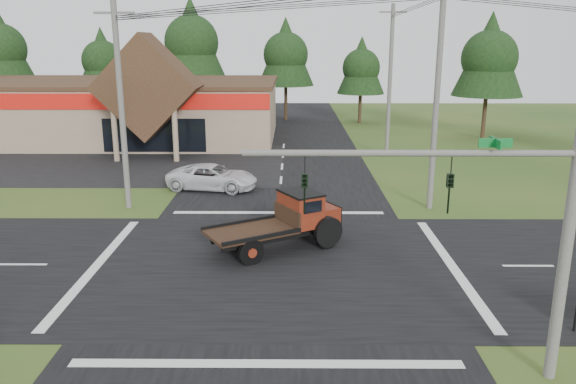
{
  "coord_description": "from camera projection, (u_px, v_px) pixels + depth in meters",
  "views": [
    {
      "loc": [
        0.69,
        -20.6,
        8.57
      ],
      "look_at": [
        0.52,
        3.03,
        2.2
      ],
      "focal_mm": 35.0,
      "sensor_mm": 36.0,
      "label": 1
    }
  ],
  "objects": [
    {
      "name": "parking_apron",
      "position": [
        89.0,
        163.0,
        40.56
      ],
      "size": [
        28.0,
        14.0,
        0.02
      ],
      "primitive_type": "cube",
      "color": "black",
      "rests_on": "ground"
    },
    {
      "name": "utility_pole_ne",
      "position": [
        437.0,
        96.0,
        28.26
      ],
      "size": [
        2.0,
        0.3,
        11.5
      ],
      "color": "#595651",
      "rests_on": "ground"
    },
    {
      "name": "tree_row_c",
      "position": [
        191.0,
        40.0,
        59.51
      ],
      "size": [
        7.28,
        7.28,
        13.13
      ],
      "color": "#332316",
      "rests_on": "ground"
    },
    {
      "name": "tree_row_d",
      "position": [
        286.0,
        52.0,
        60.75
      ],
      "size": [
        6.16,
        6.16,
        11.11
      ],
      "color": "#332316",
      "rests_on": "ground"
    },
    {
      "name": "cvs_building",
      "position": [
        109.0,
        108.0,
        50.06
      ],
      "size": [
        30.4,
        18.2,
        9.19
      ],
      "color": "gray",
      "rests_on": "ground"
    },
    {
      "name": "tree_row_b",
      "position": [
        102.0,
        59.0,
        61.07
      ],
      "size": [
        5.6,
        5.6,
        10.1
      ],
      "color": "#332316",
      "rests_on": "ground"
    },
    {
      "name": "tree_row_a",
      "position": [
        0.0,
        46.0,
        58.85
      ],
      "size": [
        6.72,
        6.72,
        12.12
      ],
      "color": "#332316",
      "rests_on": "ground"
    },
    {
      "name": "road_ew",
      "position": [
        274.0,
        265.0,
        22.12
      ],
      "size": [
        120.0,
        12.0,
        0.02
      ],
      "primitive_type": "cube",
      "color": "black",
      "rests_on": "ground"
    },
    {
      "name": "antique_flatbed_truck",
      "position": [
        277.0,
        222.0,
        23.53
      ],
      "size": [
        6.16,
        4.88,
        2.44
      ],
      "primitive_type": null,
      "rotation": [
        0.0,
        0.0,
        -1.04
      ],
      "color": "#5E1B0D",
      "rests_on": "ground"
    },
    {
      "name": "tree_row_e",
      "position": [
        361.0,
        66.0,
        59.12
      ],
      "size": [
        5.04,
        5.04,
        9.09
      ],
      "color": "#332316",
      "rests_on": "ground"
    },
    {
      "name": "ground",
      "position": [
        274.0,
        266.0,
        22.12
      ],
      "size": [
        120.0,
        120.0,
        0.0
      ],
      "primitive_type": "plane",
      "color": "#2B4B1A",
      "rests_on": "ground"
    },
    {
      "name": "white_pickup",
      "position": [
        212.0,
        177.0,
        33.39
      ],
      "size": [
        5.68,
        3.39,
        1.48
      ],
      "primitive_type": "imported",
      "rotation": [
        0.0,
        0.0,
        1.39
      ],
      "color": "silver",
      "rests_on": "ground"
    },
    {
      "name": "utility_pole_n",
      "position": [
        390.0,
        80.0,
        41.82
      ],
      "size": [
        2.0,
        0.3,
        11.2
      ],
      "color": "#595651",
      "rests_on": "ground"
    },
    {
      "name": "tree_side_ne",
      "position": [
        490.0,
        55.0,
        49.04
      ],
      "size": [
        6.16,
        6.16,
        11.11
      ],
      "color": "#332316",
      "rests_on": "ground"
    },
    {
      "name": "utility_pole_nw",
      "position": [
        121.0,
        106.0,
        28.5
      ],
      "size": [
        2.0,
        0.3,
        10.5
      ],
      "color": "#595651",
      "rests_on": "ground"
    },
    {
      "name": "traffic_signal_mast",
      "position": [
        501.0,
        217.0,
        13.69
      ],
      "size": [
        8.12,
        0.24,
        7.0
      ],
      "color": "#595651",
      "rests_on": "ground"
    },
    {
      "name": "road_ns",
      "position": [
        274.0,
        265.0,
        22.12
      ],
      "size": [
        12.0,
        120.0,
        0.02
      ],
      "primitive_type": "cube",
      "color": "black",
      "rests_on": "ground"
    }
  ]
}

